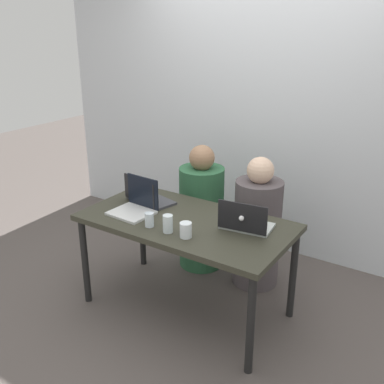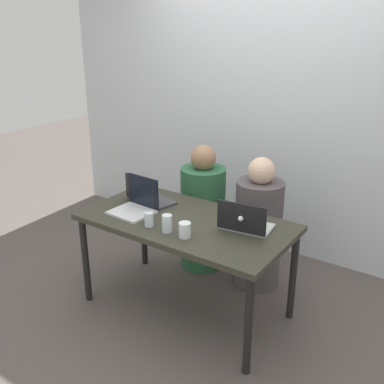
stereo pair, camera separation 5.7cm
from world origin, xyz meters
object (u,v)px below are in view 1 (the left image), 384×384
Objects in this scene: water_glass_right at (186,231)px; water_glass_center at (168,225)px; laptop_back_right at (245,223)px; laptop_front_left at (136,205)px; person_on_right at (257,229)px; person_on_left at (201,214)px; laptop_back_left at (147,197)px; water_glass_left at (149,221)px.

water_glass_center is at bearing -178.60° from water_glass_right.
laptop_front_left reaches higher than laptop_back_right.
person_on_left is at bearing -17.19° from person_on_right.
laptop_back_left is (-0.67, -0.52, 0.29)m from person_on_right.
laptop_back_right is at bearing -166.44° from laptop_back_left.
laptop_front_left is 0.27m from water_glass_left.
laptop_back_left is 4.08× the size of water_glass_right.
laptop_front_left is 3.10× the size of water_glass_left.
person_on_right is 2.63× the size of laptop_back_left.
laptop_back_right is at bearing 37.70° from water_glass_center.
laptop_back_right is 0.63m from water_glass_left.
laptop_back_right is 0.80m from laptop_front_left.
water_glass_center reaches higher than water_glass_right.
person_on_right is 10.96× the size of water_glass_left.
person_on_left is at bearing -92.65° from laptop_back_left.
laptop_back_right is 0.82m from laptop_back_left.
laptop_back_left is at bearing 130.57° from water_glass_left.
laptop_front_left is 3.03× the size of water_glass_right.
person_on_right is 8.98× the size of water_glass_center.
person_on_left is at bearing 97.80° from water_glass_left.
laptop_back_right is at bearing 49.29° from water_glass_right.
person_on_right is at bearing -81.41° from laptop_back_right.
person_on_left is 10.87× the size of water_glass_right.
water_glass_left is (0.27, -0.32, -0.00)m from laptop_back_left.
person_on_right is 0.99m from laptop_front_left.
laptop_back_right is 0.51m from water_glass_center.
water_glass_right is (0.52, -0.13, -0.01)m from laptop_front_left.
laptop_front_left reaches higher than laptop_back_left.
laptop_back_right is 1.19× the size of laptop_front_left.
person_on_left reaches higher than laptop_front_left.
person_on_right is (0.52, 0.00, -0.01)m from person_on_left.
laptop_front_left is (-0.63, -0.70, 0.30)m from person_on_right.
person_on_right reaches higher than laptop_back_left.
laptop_front_left reaches higher than water_glass_right.
person_on_left reaches higher than person_on_right.
water_glass_left is at bearing 21.62° from laptop_back_right.
laptop_front_left is at bearing 5.12° from laptop_back_right.
laptop_back_left is 4.17× the size of water_glass_left.
laptop_front_left is 0.54m from water_glass_right.
laptop_back_left is at bearing 84.77° from person_on_left.
person_on_left is 2.67× the size of laptop_back_left.
person_on_right is 0.62m from laptop_back_right.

